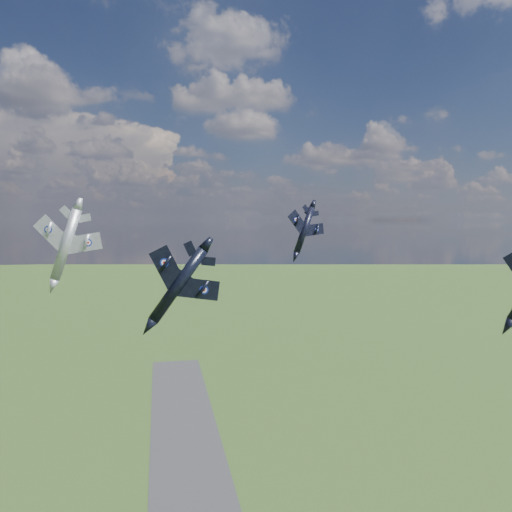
{
  "coord_description": "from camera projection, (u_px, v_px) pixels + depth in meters",
  "views": [
    {
      "loc": [
        -9.81,
        -61.08,
        88.17
      ],
      "look_at": [
        4.84,
        13.32,
        82.74
      ],
      "focal_mm": 35.0,
      "sensor_mm": 36.0,
      "label": 1
    }
  ],
  "objects": [
    {
      "name": "jet_lead_navy",
      "position": [
        178.0,
        285.0,
        67.45
      ],
      "size": [
        12.86,
        17.16,
        9.44
      ],
      "primitive_type": null,
      "rotation": [
        0.0,
        0.62,
        -0.1
      ],
      "color": "black"
    },
    {
      "name": "jet_left_silver",
      "position": [
        66.0,
        244.0,
        80.23
      ],
      "size": [
        14.05,
        17.7,
        6.98
      ],
      "primitive_type": null,
      "rotation": [
        0.0,
        0.33,
        -0.12
      ],
      "color": "#92939B"
    },
    {
      "name": "jet_high_navy",
      "position": [
        304.0,
        230.0,
        100.37
      ],
      "size": [
        13.41,
        15.73,
        6.16
      ],
      "primitive_type": null,
      "rotation": [
        0.0,
        0.38,
        0.29
      ],
      "color": "black"
    }
  ]
}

